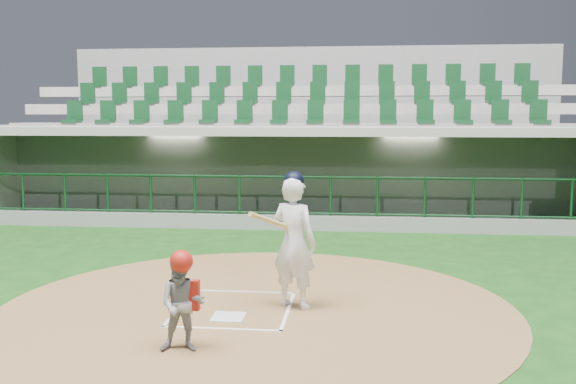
% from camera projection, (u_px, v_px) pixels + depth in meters
% --- Properties ---
extents(ground, '(120.00, 120.00, 0.00)m').
position_uv_depth(ground, '(238.00, 303.00, 9.16)').
color(ground, '#133E11').
rests_on(ground, ground).
extents(dirt_circle, '(7.20, 7.20, 0.01)m').
position_uv_depth(dirt_circle, '(257.00, 308.00, 8.93)').
color(dirt_circle, brown).
rests_on(dirt_circle, ground).
extents(home_plate, '(0.43, 0.43, 0.02)m').
position_uv_depth(home_plate, '(228.00, 317.00, 8.46)').
color(home_plate, silver).
rests_on(home_plate, dirt_circle).
extents(batter_box_chalk, '(1.55, 1.80, 0.01)m').
position_uv_depth(batter_box_chalk, '(234.00, 308.00, 8.86)').
color(batter_box_chalk, white).
rests_on(batter_box_chalk, ground).
extents(dugout_structure, '(16.40, 3.70, 3.00)m').
position_uv_depth(dugout_structure, '(294.00, 181.00, 16.74)').
color(dugout_structure, slate).
rests_on(dugout_structure, ground).
extents(seating_deck, '(17.00, 6.72, 5.15)m').
position_uv_depth(seating_deck, '(303.00, 156.00, 19.75)').
color(seating_deck, slate).
rests_on(seating_deck, ground).
extents(batter, '(0.93, 0.98, 1.91)m').
position_uv_depth(batter, '(294.00, 240.00, 8.83)').
color(batter, white).
rests_on(batter, dirt_circle).
extents(catcher, '(0.58, 0.47, 1.17)m').
position_uv_depth(catcher, '(182.00, 301.00, 7.22)').
color(catcher, gray).
rests_on(catcher, dirt_circle).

